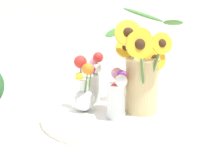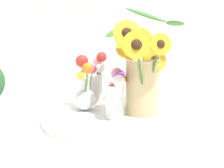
# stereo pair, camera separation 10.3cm
# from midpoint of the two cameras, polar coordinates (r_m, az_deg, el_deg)

# --- Properties ---
(ground_plane) EXTENTS (6.00, 6.00, 0.00)m
(ground_plane) POSITION_cam_midpoint_polar(r_m,az_deg,el_deg) (1.04, 1.63, -6.85)
(ground_plane) COLOR silver
(serving_tray) EXTENTS (0.48, 0.48, 0.02)m
(serving_tray) POSITION_cam_midpoint_polar(r_m,az_deg,el_deg) (1.07, 2.78, -5.65)
(serving_tray) COLOR white
(serving_tray) RESTS_ON ground_plane
(mason_jar_sunflowers) EXTENTS (0.27, 0.23, 0.35)m
(mason_jar_sunflowers) POSITION_cam_midpoint_polar(r_m,az_deg,el_deg) (1.03, 8.42, 1.76)
(mason_jar_sunflowers) COLOR #D1B77A
(mason_jar_sunflowers) RESTS_ON serving_tray
(vase_small_center) EXTENTS (0.08, 0.10, 0.16)m
(vase_small_center) POSITION_cam_midpoint_polar(r_m,az_deg,el_deg) (1.00, 3.65, -1.71)
(vase_small_center) COLOR white
(vase_small_center) RESTS_ON serving_tray
(vase_bulb_right) EXTENTS (0.08, 0.10, 0.19)m
(vase_bulb_right) POSITION_cam_midpoint_polar(r_m,az_deg,el_deg) (1.06, -2.25, -0.96)
(vase_bulb_right) COLOR white
(vase_bulb_right) RESTS_ON serving_tray
(vase_small_back) EXTENTS (0.08, 0.06, 0.19)m
(vase_small_back) POSITION_cam_midpoint_polar(r_m,az_deg,el_deg) (1.14, -0.40, 0.36)
(vase_small_back) COLOR white
(vase_small_back) RESTS_ON serving_tray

